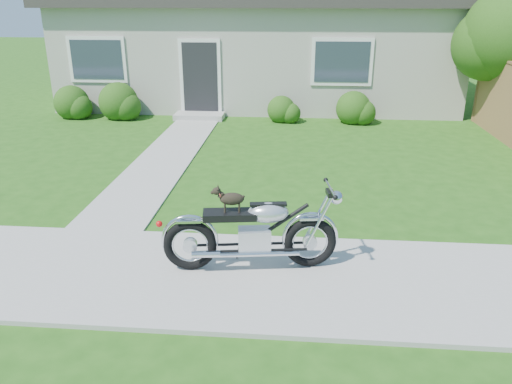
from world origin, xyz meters
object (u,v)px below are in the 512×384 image
(house, at_px, (260,34))
(potted_plant_right, at_px, (282,109))
(potted_plant_left, at_px, (126,107))
(motorcycle_with_dog, at_px, (254,232))

(house, bearing_deg, potted_plant_right, -75.69)
(potted_plant_left, relative_size, potted_plant_right, 0.97)
(house, height_order, motorcycle_with_dog, house)
(potted_plant_left, distance_m, motorcycle_with_dog, 9.48)
(potted_plant_left, distance_m, potted_plant_right, 4.49)
(house, height_order, potted_plant_right, house)
(potted_plant_right, distance_m, motorcycle_with_dog, 8.37)
(potted_plant_right, bearing_deg, motorcycle_with_dog, -90.28)
(house, distance_m, potted_plant_left, 5.32)
(potted_plant_left, bearing_deg, house, 43.67)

